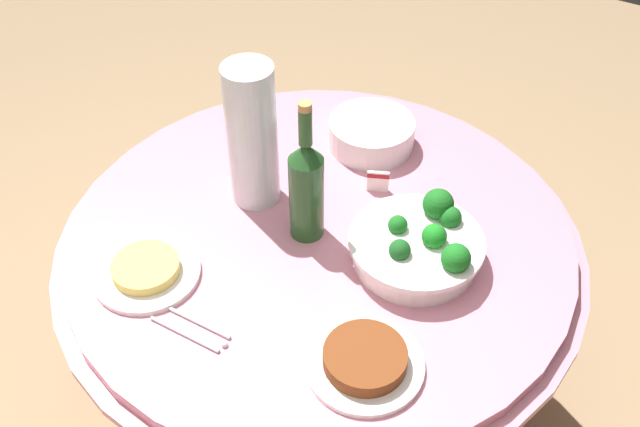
{
  "coord_description": "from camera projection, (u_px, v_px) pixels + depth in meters",
  "views": [
    {
      "loc": [
        -0.6,
        0.99,
        1.87
      ],
      "look_at": [
        0.0,
        0.0,
        0.79
      ],
      "focal_mm": 41.54,
      "sensor_mm": 36.0,
      "label": 1
    }
  ],
  "objects": [
    {
      "name": "ground_plane",
      "position": [
        320.0,
        415.0,
        2.12
      ],
      "size": [
        6.0,
        6.0,
        0.0
      ],
      "primitive_type": "plane",
      "color": "#9E7F5B"
    },
    {
      "name": "buffet_table",
      "position": [
        320.0,
        334.0,
        1.86
      ],
      "size": [
        1.16,
        1.16,
        0.74
      ],
      "color": "maroon",
      "rests_on": "ground_plane"
    },
    {
      "name": "broccoli_bowl",
      "position": [
        419.0,
        246.0,
        1.52
      ],
      "size": [
        0.28,
        0.28,
        0.12
      ],
      "color": "white",
      "rests_on": "buffet_table"
    },
    {
      "name": "plate_stack",
      "position": [
        371.0,
        133.0,
        1.81
      ],
      "size": [
        0.21,
        0.21,
        0.07
      ],
      "color": "white",
      "rests_on": "buffet_table"
    },
    {
      "name": "wine_bottle",
      "position": [
        306.0,
        187.0,
        1.52
      ],
      "size": [
        0.07,
        0.07,
        0.34
      ],
      "color": "#1F4A20",
      "rests_on": "buffet_table"
    },
    {
      "name": "decorative_fruit_vase",
      "position": [
        253.0,
        142.0,
        1.6
      ],
      "size": [
        0.11,
        0.11,
        0.34
      ],
      "color": "silver",
      "rests_on": "buffet_table"
    },
    {
      "name": "serving_tongs",
      "position": [
        193.0,
        329.0,
        1.41
      ],
      "size": [
        0.17,
        0.05,
        0.01
      ],
      "color": "silver",
      "rests_on": "buffet_table"
    },
    {
      "name": "food_plate_noodles",
      "position": [
        146.0,
        271.0,
        1.51
      ],
      "size": [
        0.22,
        0.22,
        0.03
      ],
      "color": "white",
      "rests_on": "buffet_table"
    },
    {
      "name": "food_plate_stir_fry",
      "position": [
        365.0,
        361.0,
        1.34
      ],
      "size": [
        0.22,
        0.22,
        0.04
      ],
      "color": "white",
      "rests_on": "buffet_table"
    },
    {
      "name": "label_placard_front",
      "position": [
        378.0,
        180.0,
        1.69
      ],
      "size": [
        0.05,
        0.03,
        0.05
      ],
      "color": "white",
      "rests_on": "buffet_table"
    }
  ]
}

